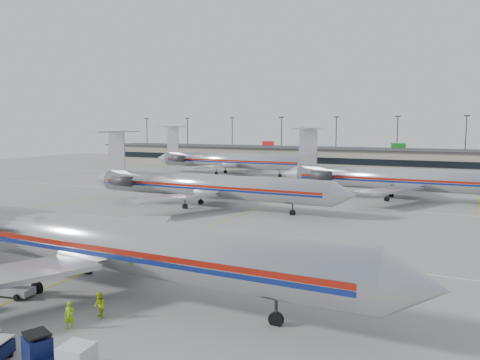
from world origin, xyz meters
The scene contains 13 objects.
ground centered at (0.00, 0.00, 0.00)m, with size 260.00×260.00×0.00m, color gray.
apron_markings centered at (0.00, 10.00, 0.01)m, with size 160.00×0.15×0.02m, color silver.
terminal centered at (0.00, 97.97, 3.16)m, with size 162.00×17.00×6.25m.
light_mast_row centered at (0.00, 112.00, 8.58)m, with size 163.60×0.40×15.28m.
jet_foreground centered at (2.35, -4.81, 3.75)m, with size 49.32×29.04×12.91m.
jet_second_row centered at (-7.49, 29.68, 3.37)m, with size 44.36×26.12×11.61m.
jet_third_row centered at (18.45, 50.31, 3.52)m, with size 44.29×27.24×12.11m.
jet_back_row centered at (-26.97, 74.60, 3.61)m, with size 45.43×27.95×12.42m.
tug_right centered at (9.71, -15.17, 0.93)m, with size 2.78×2.08×2.03m.
belt_loader centered at (-0.85, -8.64, 0.57)m, with size 4.11×1.81×2.11m.
ramp_worker_near centered at (7.10, -10.78, 0.83)m, with size 0.61×0.40×1.67m, color #92C612.
ramp_worker_far centered at (7.63, -8.80, 0.85)m, with size 0.83×0.64×1.70m, color #B7D013.
cone_right centered at (11.40, -13.34, 0.29)m, with size 0.42×0.42×0.58m, color orange.
Camera 1 is at (28.37, -30.54, 12.19)m, focal length 35.00 mm.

